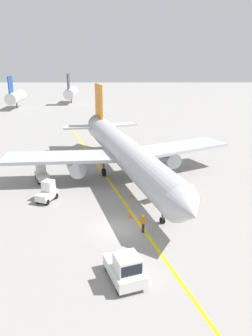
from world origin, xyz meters
The scene contains 12 objects.
ground_plane centered at (0.00, 0.00, 0.00)m, with size 300.00×300.00×0.00m, color gray.
taxi_line_yellow centered at (0.61, 5.00, 0.00)m, with size 0.30×80.00×0.01m, color yellow.
airliner centered at (0.46, 12.45, 3.42)m, with size 27.75×34.61×10.10m.
pushback_tug centered at (0.62, -7.22, 0.99)m, with size 3.03×4.04×2.20m.
baggage_tug_near_wing centered at (-7.43, 5.85, 0.93)m, with size 2.06×2.70×2.10m.
baggage_tug_by_cargo_door centered at (-9.36, 11.51, 0.93)m, with size 2.18×2.72×2.10m.
belt_loader_forward_hold centered at (6.18, 7.18, 0.78)m, with size 4.50×4.33×2.59m.
ground_crew_marshaller centered at (2.13, -0.72, 0.91)m, with size 0.36×0.24×1.70m.
safety_cone_nose_left centered at (1.32, 6.76, 0.22)m, with size 0.36×0.36×0.44m, color orange.
safety_cone_nose_right centered at (0.98, 2.03, 0.22)m, with size 0.36×0.36×0.44m, color orange.
distant_aircraft_mid_right centered at (-29.06, 66.14, 3.22)m, with size 3.00×10.10×8.80m.
distant_aircraft_far_right centered at (-15.79, 76.34, 3.22)m, with size 3.00×10.10×8.80m.
Camera 1 is at (0.68, -26.24, 14.57)m, focal length 36.16 mm.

